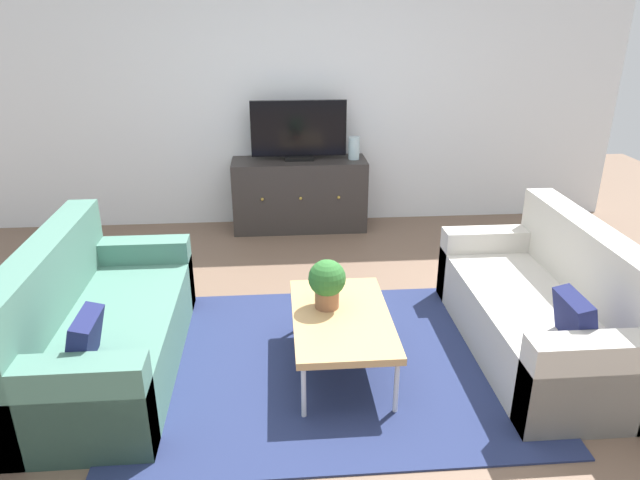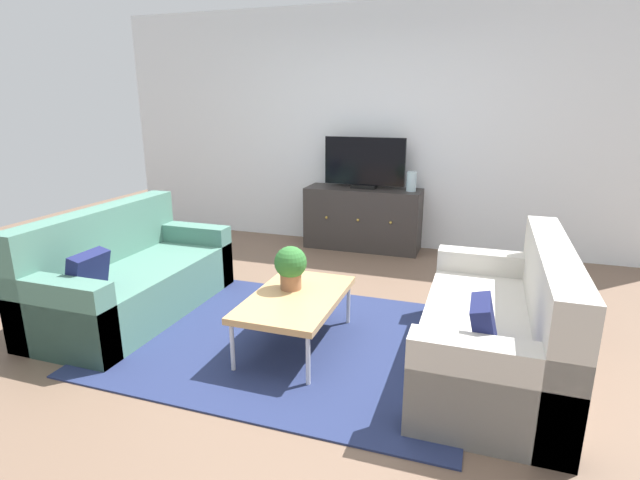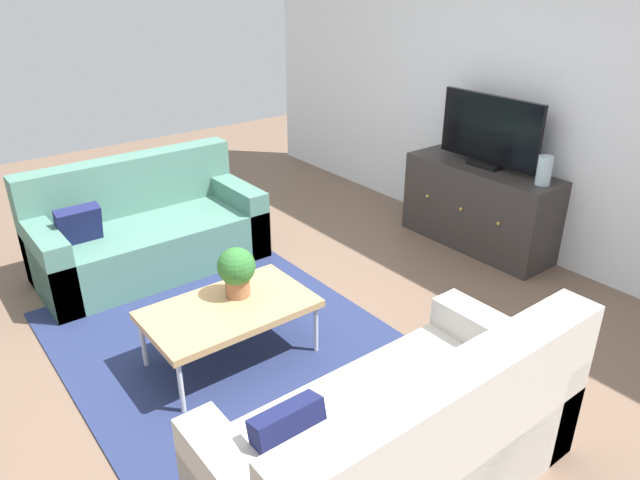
{
  "view_description": "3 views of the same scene",
  "coord_description": "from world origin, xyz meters",
  "px_view_note": "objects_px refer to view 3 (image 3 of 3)",
  "views": [
    {
      "loc": [
        -0.3,
        -3.21,
        2.12
      ],
      "look_at": [
        0.0,
        0.53,
        0.57
      ],
      "focal_mm": 32.23,
      "sensor_mm": 36.0,
      "label": 1
    },
    {
      "loc": [
        1.23,
        -3.1,
        1.67
      ],
      "look_at": [
        0.0,
        0.53,
        0.57
      ],
      "focal_mm": 27.42,
      "sensor_mm": 36.0,
      "label": 2
    },
    {
      "loc": [
        2.72,
        -1.58,
        2.2
      ],
      "look_at": [
        0.0,
        0.53,
        0.57
      ],
      "focal_mm": 32.82,
      "sensor_mm": 36.0,
      "label": 3
    }
  ],
  "objects_px": {
    "couch_right_side": "(406,449)",
    "coffee_table": "(229,310)",
    "flat_screen_tv": "(490,132)",
    "glass_vase": "(544,170)",
    "potted_plant": "(237,270)",
    "tv_console": "(479,207)",
    "couch_left_side": "(145,233)"
  },
  "relations": [
    {
      "from": "couch_left_side",
      "to": "flat_screen_tv",
      "type": "xyz_separation_m",
      "value": [
        1.37,
        2.39,
        0.71
      ]
    },
    {
      "from": "coffee_table",
      "to": "glass_vase",
      "type": "relative_size",
      "value": 4.49
    },
    {
      "from": "coffee_table",
      "to": "potted_plant",
      "type": "xyz_separation_m",
      "value": [
        -0.08,
        0.11,
        0.2
      ]
    },
    {
      "from": "couch_right_side",
      "to": "tv_console",
      "type": "relative_size",
      "value": 1.29
    },
    {
      "from": "couch_right_side",
      "to": "coffee_table",
      "type": "distance_m",
      "value": 1.37
    },
    {
      "from": "couch_left_side",
      "to": "glass_vase",
      "type": "relative_size",
      "value": 7.78
    },
    {
      "from": "couch_right_side",
      "to": "coffee_table",
      "type": "xyz_separation_m",
      "value": [
        -1.37,
        -0.1,
        0.07
      ]
    },
    {
      "from": "couch_right_side",
      "to": "potted_plant",
      "type": "height_order",
      "value": "couch_right_side"
    },
    {
      "from": "potted_plant",
      "to": "flat_screen_tv",
      "type": "distance_m",
      "value": 2.42
    },
    {
      "from": "couch_right_side",
      "to": "coffee_table",
      "type": "height_order",
      "value": "couch_right_side"
    },
    {
      "from": "couch_right_side",
      "to": "potted_plant",
      "type": "xyz_separation_m",
      "value": [
        -1.44,
        0.01,
        0.27
      ]
    },
    {
      "from": "potted_plant",
      "to": "tv_console",
      "type": "bearing_deg",
      "value": 91.44
    },
    {
      "from": "coffee_table",
      "to": "flat_screen_tv",
      "type": "xyz_separation_m",
      "value": [
        -0.14,
        2.49,
        0.64
      ]
    },
    {
      "from": "couch_right_side",
      "to": "flat_screen_tv",
      "type": "relative_size",
      "value": 1.85
    },
    {
      "from": "flat_screen_tv",
      "to": "glass_vase",
      "type": "bearing_deg",
      "value": -2.13
    },
    {
      "from": "potted_plant",
      "to": "tv_console",
      "type": "distance_m",
      "value": 2.37
    },
    {
      "from": "potted_plant",
      "to": "glass_vase",
      "type": "distance_m",
      "value": 2.43
    },
    {
      "from": "potted_plant",
      "to": "flat_screen_tv",
      "type": "bearing_deg",
      "value": 91.43
    },
    {
      "from": "couch_left_side",
      "to": "coffee_table",
      "type": "xyz_separation_m",
      "value": [
        1.51,
        -0.1,
        0.07
      ]
    },
    {
      "from": "couch_left_side",
      "to": "flat_screen_tv",
      "type": "height_order",
      "value": "flat_screen_tv"
    },
    {
      "from": "tv_console",
      "to": "flat_screen_tv",
      "type": "height_order",
      "value": "flat_screen_tv"
    },
    {
      "from": "couch_right_side",
      "to": "flat_screen_tv",
      "type": "height_order",
      "value": "flat_screen_tv"
    },
    {
      "from": "coffee_table",
      "to": "flat_screen_tv",
      "type": "height_order",
      "value": "flat_screen_tv"
    },
    {
      "from": "flat_screen_tv",
      "to": "glass_vase",
      "type": "distance_m",
      "value": 0.57
    },
    {
      "from": "potted_plant",
      "to": "glass_vase",
      "type": "relative_size",
      "value": 1.43
    },
    {
      "from": "couch_left_side",
      "to": "potted_plant",
      "type": "xyz_separation_m",
      "value": [
        1.43,
        0.01,
        0.27
      ]
    },
    {
      "from": "couch_right_side",
      "to": "coffee_table",
      "type": "relative_size",
      "value": 1.73
    },
    {
      "from": "couch_left_side",
      "to": "couch_right_side",
      "type": "height_order",
      "value": "same"
    },
    {
      "from": "tv_console",
      "to": "couch_left_side",
      "type": "bearing_deg",
      "value": -119.99
    },
    {
      "from": "potted_plant",
      "to": "couch_left_side",
      "type": "bearing_deg",
      "value": -179.57
    },
    {
      "from": "couch_left_side",
      "to": "flat_screen_tv",
      "type": "relative_size",
      "value": 1.85
    },
    {
      "from": "tv_console",
      "to": "couch_right_side",
      "type": "bearing_deg",
      "value": -57.67
    }
  ]
}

